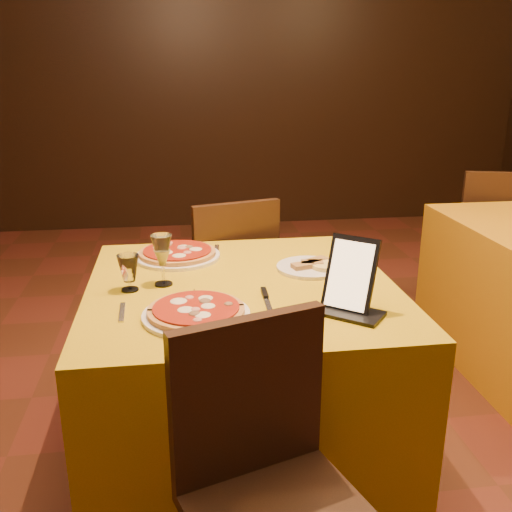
{
  "coord_description": "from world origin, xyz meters",
  "views": [
    {
      "loc": [
        -0.4,
        -2.05,
        1.49
      ],
      "look_at": [
        -0.13,
        -0.16,
        0.86
      ],
      "focal_mm": 40.0,
      "sensor_mm": 36.0,
      "label": 1
    }
  ],
  "objects": [
    {
      "name": "floor",
      "position": [
        0.0,
        0.0,
        -0.01
      ],
      "size": [
        6.0,
        7.0,
        0.01
      ],
      "primitive_type": "cube",
      "color": "#5E2D19",
      "rests_on": "ground"
    },
    {
      "name": "wall_back",
      "position": [
        0.0,
        3.5,
        1.4
      ],
      "size": [
        6.0,
        0.01,
        2.8
      ],
      "primitive_type": "cube",
      "color": "black",
      "rests_on": "floor"
    },
    {
      "name": "main_table",
      "position": [
        -0.18,
        -0.14,
        0.38
      ],
      "size": [
        1.1,
        1.1,
        0.75
      ],
      "primitive_type": "cube",
      "color": "#C59E0C",
      "rests_on": "floor"
    },
    {
      "name": "chair_main_far",
      "position": [
        -0.18,
        0.65,
        0.46
      ],
      "size": [
        0.47,
        0.47,
        0.91
      ],
      "primitive_type": null,
      "rotation": [
        0.0,
        0.0,
        3.41
      ],
      "color": "black",
      "rests_on": "floor"
    },
    {
      "name": "chair_side_far",
      "position": [
        1.56,
        1.23,
        0.46
      ],
      "size": [
        0.5,
        0.5,
        0.91
      ],
      "primitive_type": null,
      "rotation": [
        0.0,
        0.0,
        2.87
      ],
      "color": "black",
      "rests_on": "floor"
    },
    {
      "name": "pizza_near",
      "position": [
        -0.36,
        -0.41,
        0.77
      ],
      "size": [
        0.34,
        0.34,
        0.03
      ],
      "rotation": [
        0.0,
        0.0,
        -0.2
      ],
      "color": "white",
      "rests_on": "main_table"
    },
    {
      "name": "pizza_far",
      "position": [
        -0.41,
        0.19,
        0.77
      ],
      "size": [
        0.35,
        0.35,
        0.03
      ],
      "rotation": [
        0.0,
        0.0,
        0.08
      ],
      "color": "white",
      "rests_on": "main_table"
    },
    {
      "name": "cutlet_dish",
      "position": [
        0.1,
        -0.02,
        0.76
      ],
      "size": [
        0.26,
        0.26,
        0.03
      ],
      "rotation": [
        0.0,
        0.0,
        -0.41
      ],
      "color": "white",
      "rests_on": "main_table"
    },
    {
      "name": "wine_glass",
      "position": [
        -0.46,
        -0.11,
        0.84
      ],
      "size": [
        0.09,
        0.09,
        0.19
      ],
      "primitive_type": null,
      "rotation": [
        0.0,
        0.0,
        -0.31
      ],
      "color": "#D3D77A",
      "rests_on": "main_table"
    },
    {
      "name": "water_glass",
      "position": [
        -0.58,
        -0.15,
        0.81
      ],
      "size": [
        0.07,
        0.07,
        0.13
      ],
      "primitive_type": null,
      "rotation": [
        0.0,
        0.0,
        -0.03
      ],
      "color": "white",
      "rests_on": "main_table"
    },
    {
      "name": "tablet",
      "position": [
        0.13,
        -0.42,
        0.87
      ],
      "size": [
        0.18,
        0.18,
        0.23
      ],
      "primitive_type": "cube",
      "rotation": [
        -0.35,
        0.0,
        -0.68
      ],
      "color": "black",
      "rests_on": "main_table"
    },
    {
      "name": "knife",
      "position": [
        -0.12,
        -0.35,
        0.75
      ],
      "size": [
        0.02,
        0.22,
        0.01
      ],
      "primitive_type": "cube",
      "rotation": [
        0.0,
        0.0,
        1.54
      ],
      "color": "silver",
      "rests_on": "main_table"
    },
    {
      "name": "fork_near",
      "position": [
        -0.59,
        -0.35,
        0.75
      ],
      "size": [
        0.02,
        0.15,
        0.01
      ],
      "primitive_type": "cube",
      "rotation": [
        0.0,
        0.0,
        1.61
      ],
      "color": "#ADADB4",
      "rests_on": "main_table"
    },
    {
      "name": "fork_far",
      "position": [
        -0.24,
        0.25,
        0.75
      ],
      "size": [
        0.03,
        0.16,
        0.01
      ],
      "primitive_type": "cube",
      "rotation": [
        0.0,
        0.0,
        1.48
      ],
      "color": "silver",
      "rests_on": "main_table"
    }
  ]
}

